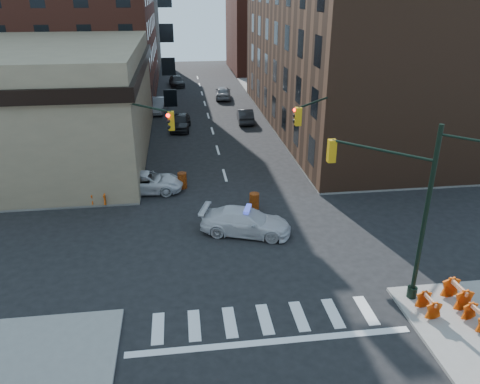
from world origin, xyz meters
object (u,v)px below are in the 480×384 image
object	(u,v)px
police_car	(246,222)
pedestrian_a	(90,178)
barrel_road	(254,201)
barrel_bank	(182,180)
barricade_nw_a	(131,183)
pedestrian_b	(103,177)
parked_car_wnear	(180,122)
barricade_se_a	(428,305)
parked_car_wfar	(158,105)
parked_car_enear	(245,116)
pickup	(146,182)

from	to	relation	value
police_car	pedestrian_a	distance (m)	11.97
barrel_road	barrel_bank	size ratio (longest dim) A/B	0.97
barricade_nw_a	pedestrian_b	bearing A→B (deg)	178.54
police_car	parked_car_wnear	xyz separation A→B (m)	(-3.36, 22.06, 0.04)
police_car	pedestrian_a	bearing A→B (deg)	72.04
barrel_road	barricade_nw_a	xyz separation A→B (m)	(-8.01, 4.08, 0.03)
police_car	barricade_nw_a	xyz separation A→B (m)	(-7.02, 7.15, -0.16)
pedestrian_a	barrel_bank	xyz separation A→B (m)	(6.19, 0.07, -0.53)
barricade_nw_a	barricade_se_a	bearing A→B (deg)	-47.50
parked_car_wnear	barricade_se_a	distance (m)	32.00
parked_car_wfar	parked_car_enear	size ratio (longest dim) A/B	1.12
pedestrian_b	barricade_nw_a	bearing A→B (deg)	6.48
barrel_bank	barricade_se_a	size ratio (longest dim) A/B	1.06
parked_car_enear	barrel_bank	xyz separation A→B (m)	(-6.85, -16.74, -0.16)
parked_car_wfar	barricade_se_a	bearing A→B (deg)	-64.80
police_car	barricade_se_a	bearing A→B (deg)	-123.04
parked_car_wfar	barricade_nw_a	world-z (taller)	parked_car_wfar
police_car	barrel_road	bearing A→B (deg)	0.51
parked_car_wnear	pedestrian_a	distance (m)	16.26
pickup	barricade_se_a	distance (m)	19.70
barrel_road	barrel_bank	distance (m)	6.03
barrel_bank	pedestrian_a	bearing A→B (deg)	-179.38
pedestrian_b	barricade_se_a	distance (m)	21.96
pickup	parked_car_wfar	world-z (taller)	parked_car_wfar
pickup	pedestrian_a	size ratio (longest dim) A/B	2.66
pickup	parked_car_enear	bearing A→B (deg)	-24.05
barricade_se_a	barrel_road	bearing A→B (deg)	23.67
police_car	barrel_road	xyz separation A→B (m)	(0.98, 3.07, -0.20)
pedestrian_a	barricade_nw_a	world-z (taller)	pedestrian_a
barrel_road	barricade_se_a	distance (m)	12.73
barrel_bank	pickup	bearing A→B (deg)	-173.01
parked_car_enear	pedestrian_a	distance (m)	21.27
parked_car_wnear	barrel_road	world-z (taller)	parked_car_wnear
barrel_road	police_car	bearing A→B (deg)	-107.78
pickup	pedestrian_b	xyz separation A→B (m)	(-2.91, 0.39, 0.41)
pickup	barricade_se_a	world-z (taller)	pickup
barrel_road	barricade_se_a	xyz separation A→B (m)	(5.68, -11.39, 0.00)
pickup	parked_car_enear	xyz separation A→B (m)	(9.29, 17.04, 0.03)
police_car	barrel_road	size ratio (longest dim) A/B	4.69
parked_car_wnear	barricade_nw_a	xyz separation A→B (m)	(-3.66, -14.91, -0.20)
barrel_road	pedestrian_a	bearing A→B (deg)	159.36
pedestrian_b	barrel_bank	bearing A→B (deg)	8.01
pedestrian_a	barrel_road	xyz separation A→B (m)	(10.64, -4.01, -0.54)
barricade_se_a	barricade_nw_a	xyz separation A→B (m)	(-13.68, 15.48, 0.03)
pickup	barrel_bank	distance (m)	2.47
barrel_road	barrel_bank	bearing A→B (deg)	137.54
parked_car_enear	barricade_se_a	xyz separation A→B (m)	(3.28, -32.21, -0.17)
parked_car_wfar	pedestrian_a	world-z (taller)	pedestrian_a
barricade_nw_a	pedestrian_a	bearing A→B (deg)	-177.30
pedestrian_a	barricade_se_a	bearing A→B (deg)	-22.26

